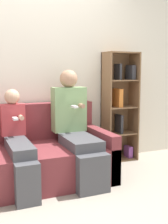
# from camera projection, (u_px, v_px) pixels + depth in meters

# --- Properties ---
(ground_plane) EXTENTS (14.00, 14.00, 0.00)m
(ground_plane) POSITION_uv_depth(u_px,v_px,m) (53.00, 201.00, 2.73)
(ground_plane) COLOR #9E9384
(back_wall) EXTENTS (10.00, 0.06, 2.55)m
(back_wall) POSITION_uv_depth(u_px,v_px,m) (27.00, 69.00, 3.51)
(back_wall) COLOR silver
(back_wall) RESTS_ON ground_plane
(couch) EXTENTS (1.72, 0.93, 0.85)m
(couch) POSITION_uv_depth(u_px,v_px,m) (33.00, 158.00, 3.19)
(couch) COLOR maroon
(couch) RESTS_ON ground_plane
(adult_seated) EXTENTS (0.40, 0.89, 1.27)m
(adult_seated) POSITION_uv_depth(u_px,v_px,m) (76.00, 124.00, 3.25)
(adult_seated) COLOR #47474C
(adult_seated) RESTS_ON ground_plane
(child_seated) EXTENTS (0.27, 0.90, 1.05)m
(child_seated) POSITION_uv_depth(u_px,v_px,m) (18.00, 141.00, 2.95)
(child_seated) COLOR #47474C
(child_seated) RESTS_ON ground_plane
(bookshelf) EXTENTS (0.46, 0.29, 1.50)m
(bookshelf) POSITION_uv_depth(u_px,v_px,m) (119.00, 107.00, 3.94)
(bookshelf) COLOR brown
(bookshelf) RESTS_ON ground_plane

